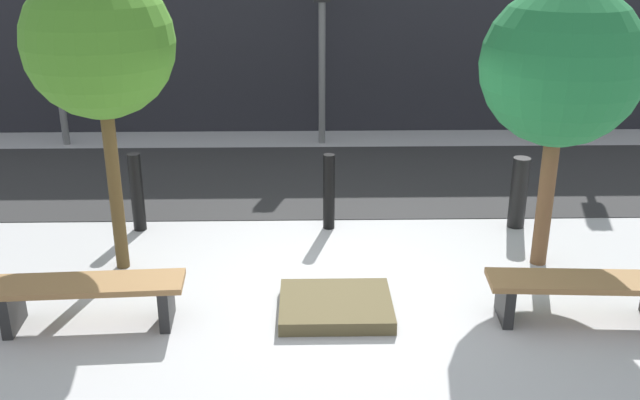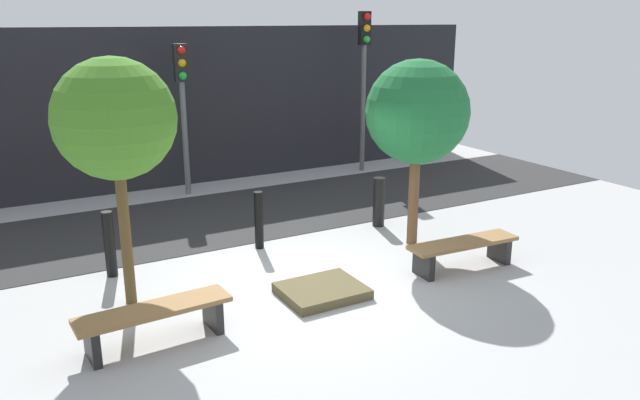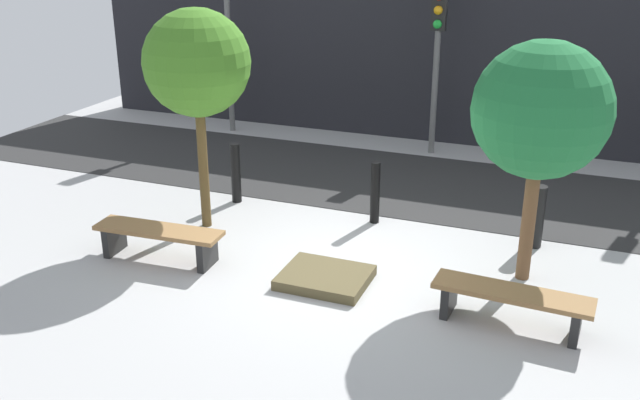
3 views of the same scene
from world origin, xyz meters
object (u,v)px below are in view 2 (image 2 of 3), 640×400
object	(u,v)px
bollard_far_left	(110,244)
bollard_left	(259,220)
bench_left	(155,317)
planter_bed	(322,291)
bollard_center	(379,202)
bench_right	(463,249)
tree_behind_right_bench	(417,113)
tree_behind_left_bench	(115,120)
traffic_light_mid_east	(364,63)
traffic_light_mid_west	(182,91)

from	to	relation	value
bollard_far_left	bollard_left	xyz separation A→B (m)	(2.42, 0.00, -0.01)
bench_left	planter_bed	distance (m)	2.41
bollard_center	bench_right	bearing A→B (deg)	-90.87
tree_behind_right_bench	bollard_center	bearing A→B (deg)	88.10
bench_right	tree_behind_left_bench	distance (m)	5.39
bollard_left	traffic_light_mid_east	xyz separation A→B (m)	(4.55, 3.86, 2.18)
traffic_light_mid_east	bollard_center	bearing A→B (deg)	-118.99
planter_bed	tree_behind_right_bench	bearing A→B (deg)	24.37
traffic_light_mid_east	tree_behind_left_bench	bearing A→B (deg)	-144.61
bollard_center	traffic_light_mid_east	size ratio (longest dim) A/B	0.24
bench_left	bollard_far_left	world-z (taller)	bollard_far_left
planter_bed	tree_behind_left_bench	size ratio (longest dim) A/B	0.34
tree_behind_left_bench	traffic_light_mid_west	world-z (taller)	tree_behind_left_bench
bench_right	bollard_center	world-z (taller)	bollard_center
bollard_far_left	tree_behind_left_bench	bearing A→B (deg)	-88.10
tree_behind_left_bench	traffic_light_mid_east	size ratio (longest dim) A/B	0.85
tree_behind_right_bench	bollard_left	world-z (taller)	tree_behind_right_bench
tree_behind_right_bench	bollard_center	distance (m)	2.09
bollard_left	bench_left	bearing A→B (deg)	-135.40
tree_behind_right_bench	traffic_light_mid_west	size ratio (longest dim) A/B	0.97
tree_behind_left_bench	bollard_far_left	distance (m)	2.27
bench_left	tree_behind_left_bench	world-z (taller)	tree_behind_left_bench
planter_bed	bollard_far_left	world-z (taller)	bollard_far_left
tree_behind_right_bench	traffic_light_mid_east	size ratio (longest dim) A/B	0.80
traffic_light_mid_east	bollard_left	bearing A→B (deg)	-139.74
bollard_left	tree_behind_left_bench	bearing A→B (deg)	-155.80
planter_bed	bollard_left	bearing A→B (deg)	90.00
bench_left	traffic_light_mid_east	world-z (taller)	traffic_light_mid_east
planter_bed	traffic_light_mid_west	xyz separation A→B (m)	(0.00, 6.00, 2.18)
bench_right	bollard_left	distance (m)	3.35
planter_bed	bollard_center	world-z (taller)	bollard_center
tree_behind_right_bench	traffic_light_mid_east	world-z (taller)	traffic_light_mid_east
planter_bed	traffic_light_mid_west	bearing A→B (deg)	90.00
traffic_light_mid_east	planter_bed	bearing A→B (deg)	-127.17
tree_behind_left_bench	tree_behind_right_bench	bearing A→B (deg)	0.00
tree_behind_left_bench	bollard_center	bearing A→B (deg)	12.57
bench_left	planter_bed	bearing A→B (deg)	1.60
tree_behind_right_bench	bench_right	bearing A→B (deg)	-90.00
bench_left	traffic_light_mid_east	size ratio (longest dim) A/B	0.47
bollard_far_left	bollard_left	bearing A→B (deg)	0.00
bollard_center	traffic_light_mid_west	world-z (taller)	traffic_light_mid_west
bench_right	bollard_center	bearing A→B (deg)	92.34
bollard_left	traffic_light_mid_west	distance (m)	4.24
bollard_left	traffic_light_mid_west	bearing A→B (deg)	90.00
bench_left	traffic_light_mid_east	xyz separation A→B (m)	(6.94, 6.21, 2.34)
planter_bed	tree_behind_left_bench	xyz separation A→B (m)	(-2.38, 1.08, 2.44)
tree_behind_right_bench	bollard_far_left	xyz separation A→B (m)	(-4.80, 1.07, -1.75)
planter_bed	bollard_center	bearing A→B (deg)	41.64
bench_right	bench_left	bearing A→B (deg)	-176.80
bollard_left	bollard_center	world-z (taller)	bollard_left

